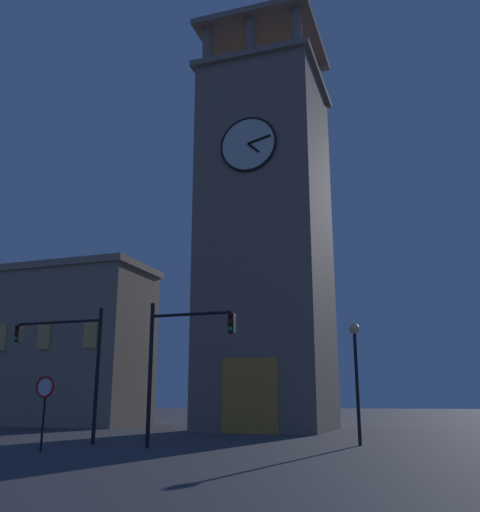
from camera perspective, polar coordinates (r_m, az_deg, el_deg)
The scene contains 7 objects.
ground_plane at distance 33.04m, azimuth 0.90°, elevation -17.56°, with size 200.00×200.00×0.00m, color #424247.
clocktower at distance 36.21m, azimuth 2.78°, elevation 1.96°, with size 7.89×8.32×29.15m.
adjacent_wing_building at distance 45.32m, azimuth -20.77°, elevation -8.59°, with size 18.79×6.46×11.38m.
traffic_signal_near at distance 21.80m, azimuth -6.38°, elevation -9.51°, with size 3.55×0.41×5.48m.
traffic_signal_mid at distance 25.40m, azimuth -17.08°, elevation -9.38°, with size 4.39×0.41×5.59m.
street_lamp at distance 23.71m, azimuth 11.76°, elevation -10.22°, with size 0.44×0.44×4.83m.
no_horn_sign at distance 21.65m, azimuth -19.34°, elevation -13.00°, with size 0.78×0.14×2.59m.
Camera 1 is at (-10.17, 31.39, 1.72)m, focal length 39.10 mm.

